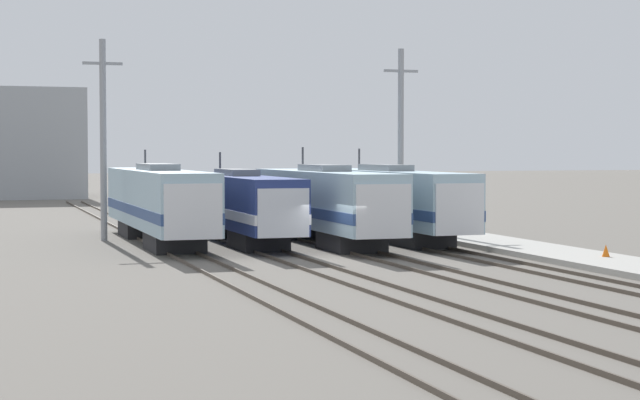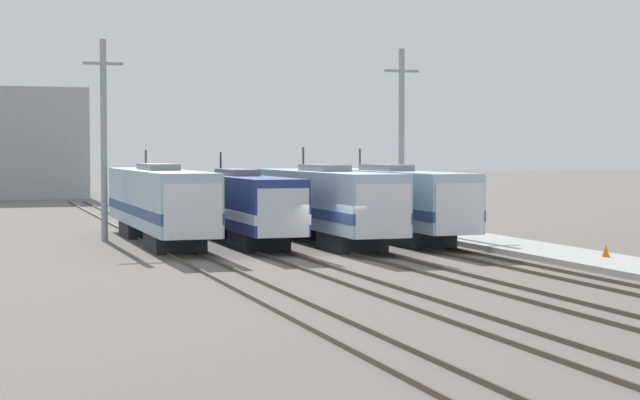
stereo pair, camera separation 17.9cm
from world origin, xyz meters
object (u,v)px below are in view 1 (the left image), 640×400
at_px(catenary_tower_left, 103,137).
at_px(locomotive_far_right, 389,201).
at_px(locomotive_center_right, 327,204).
at_px(locomotive_center_left, 239,205).
at_px(traffic_cone, 606,251).
at_px(catenary_tower_right, 401,139).
at_px(locomotive_far_left, 159,203).

bearing_deg(catenary_tower_left, locomotive_far_right, -16.85).
xyz_separation_m(locomotive_center_right, locomotive_far_right, (4.27, 1.63, -0.01)).
xyz_separation_m(locomotive_center_left, traffic_cone, (13.19, -15.44, -1.54)).
height_order(locomotive_center_left, traffic_cone, locomotive_center_left).
distance_m(locomotive_center_right, catenary_tower_right, 10.02).
relative_size(locomotive_far_right, traffic_cone, 34.92).
distance_m(catenary_tower_right, traffic_cone, 20.07).
distance_m(locomotive_far_left, catenary_tower_right, 16.15).
bearing_deg(locomotive_center_right, traffic_cone, -55.46).
bearing_deg(locomotive_center_right, catenary_tower_right, 42.38).
bearing_deg(locomotive_far_right, catenary_tower_right, 60.53).
bearing_deg(locomotive_far_left, traffic_cone, -42.82).
bearing_deg(traffic_cone, locomotive_far_left, 137.18).
relative_size(locomotive_far_left, locomotive_center_left, 1.05).
relative_size(locomotive_center_left, catenary_tower_right, 1.64).
xyz_separation_m(locomotive_center_left, catenary_tower_left, (-6.88, 3.83, 3.72)).
bearing_deg(locomotive_center_left, locomotive_center_right, -30.08).
distance_m(locomotive_center_right, traffic_cone, 15.83).
xyz_separation_m(locomotive_far_right, catenary_tower_left, (-15.41, 4.67, 3.61)).
height_order(locomotive_center_right, locomotive_far_right, locomotive_center_right).
bearing_deg(locomotive_center_right, locomotive_far_left, 159.35).
xyz_separation_m(locomotive_center_left, catenary_tower_right, (11.17, 3.83, 3.72)).
xyz_separation_m(locomotive_center_right, catenary_tower_right, (6.91, 6.30, 3.59)).
bearing_deg(traffic_cone, catenary_tower_left, 136.17).
relative_size(locomotive_center_right, catenary_tower_right, 1.56).
height_order(locomotive_center_right, catenary_tower_right, catenary_tower_right).
relative_size(locomotive_far_right, catenary_tower_right, 1.73).
distance_m(locomotive_far_left, traffic_cone, 23.87).
bearing_deg(locomotive_far_left, locomotive_far_right, -7.05).
relative_size(catenary_tower_left, catenary_tower_right, 1.00).
bearing_deg(traffic_cone, locomotive_far_right, 107.69).
bearing_deg(catenary_tower_left, catenary_tower_right, 0.00).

